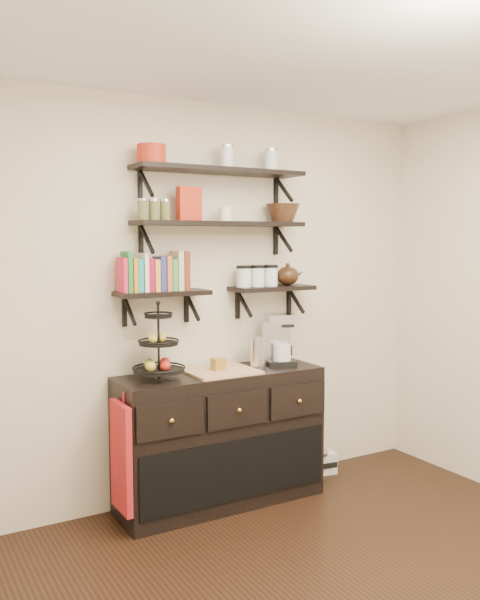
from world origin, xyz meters
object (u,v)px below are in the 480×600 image
object	(u,v)px
sideboard	(220,437)
radio	(316,462)
coffee_maker	(279,340)
fruit_stand	(159,353)

from	to	relation	value
sideboard	radio	world-z (taller)	sideboard
sideboard	coffee_maker	size ratio (longest dim) A/B	3.88
fruit_stand	radio	size ratio (longest dim) A/B	1.51
sideboard	fruit_stand	distance (m)	0.75
sideboard	fruit_stand	xyz separation A→B (m)	(-0.43, 0.00, 0.61)
fruit_stand	coffee_maker	world-z (taller)	fruit_stand
fruit_stand	radio	world-z (taller)	fruit_stand
coffee_maker	radio	bearing A→B (deg)	30.79
sideboard	radio	xyz separation A→B (m)	(0.88, 0.10, -0.36)
fruit_stand	coffee_maker	xyz separation A→B (m)	(0.92, 0.02, 0.01)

